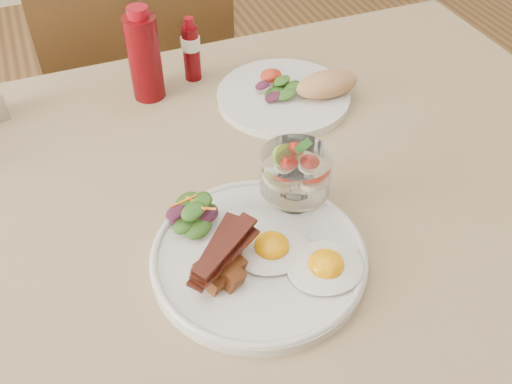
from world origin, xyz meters
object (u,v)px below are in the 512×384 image
object	(u,v)px
table	(225,239)
ketchup_bottle	(144,56)
hot_sauce_bottle	(191,50)
main_plate	(259,258)
fruit_cup	(296,172)
second_plate	(294,92)
chair_far	(140,92)

from	to	relation	value
table	ketchup_bottle	xyz separation A→B (m)	(-0.03, 0.30, 0.17)
ketchup_bottle	hot_sauce_bottle	bearing A→B (deg)	16.31
main_plate	ketchup_bottle	world-z (taller)	ketchup_bottle
fruit_cup	ketchup_bottle	xyz separation A→B (m)	(-0.12, 0.36, 0.01)
table	second_plate	xyz separation A→B (m)	(0.20, 0.19, 0.10)
chair_far	fruit_cup	bearing A→B (deg)	-83.21
chair_far	main_plate	bearing A→B (deg)	-89.72
table	hot_sauce_bottle	world-z (taller)	hot_sauce_bottle
ketchup_bottle	chair_far	bearing A→B (deg)	84.52
chair_far	ketchup_bottle	size ratio (longest dim) A/B	5.56
ketchup_bottle	hot_sauce_bottle	world-z (taller)	ketchup_bottle
hot_sauce_bottle	fruit_cup	bearing A→B (deg)	-85.30
main_plate	ketchup_bottle	distance (m)	0.44
fruit_cup	hot_sauce_bottle	xyz separation A→B (m)	(-0.03, 0.38, -0.01)
ketchup_bottle	fruit_cup	bearing A→B (deg)	-71.31
main_plate	second_plate	bearing A→B (deg)	58.87
ketchup_bottle	table	bearing A→B (deg)	-83.34
main_plate	hot_sauce_bottle	xyz separation A→B (m)	(0.05, 0.46, 0.05)
table	ketchup_bottle	distance (m)	0.34
table	fruit_cup	bearing A→B (deg)	-33.99
table	chair_far	size ratio (longest dim) A/B	1.43
hot_sauce_bottle	table	bearing A→B (deg)	-99.50
table	main_plate	world-z (taller)	main_plate
second_plate	ketchup_bottle	world-z (taller)	ketchup_bottle
main_plate	hot_sauce_bottle	size ratio (longest dim) A/B	2.33
second_plate	ketchup_bottle	size ratio (longest dim) A/B	1.46
chair_far	main_plate	world-z (taller)	chair_far
main_plate	fruit_cup	size ratio (longest dim) A/B	2.85
fruit_cup	table	bearing A→B (deg)	146.01
chair_far	hot_sauce_bottle	world-z (taller)	chair_far
main_plate	second_plate	size ratio (longest dim) A/B	1.15
table	main_plate	xyz separation A→B (m)	(0.00, -0.13, 0.10)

